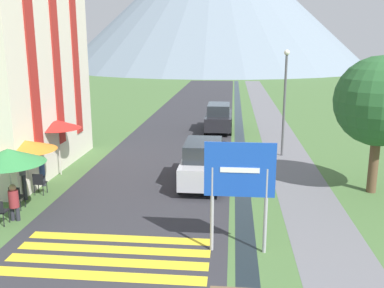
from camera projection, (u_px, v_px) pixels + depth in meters
The scene contains 18 objects.
ground_plane at pixel (220, 136), 26.65m from camera, with size 160.00×160.00×0.00m, color #476B38.
road at pixel (195, 111), 36.57m from camera, with size 6.40×60.00×0.01m.
footpath at pixel (267, 112), 36.00m from camera, with size 2.20×60.00×0.01m.
drainage_channel at pixel (238, 111), 36.23m from camera, with size 0.60×60.00×0.00m.
crosswalk_marking at pixel (110, 255), 11.65m from camera, with size 5.44×2.54×0.01m.
road_sign at pixel (240, 180), 11.42m from camera, with size 1.90×0.11×3.12m.
parked_car_near at pixel (203, 162), 17.42m from camera, with size 1.78×4.15×1.82m.
parked_car_far at pixel (219, 117), 27.92m from camera, with size 1.74×4.33×1.82m.
cafe_chair_middle at pixel (39, 182), 16.22m from camera, with size 0.40×0.40×0.85m.
cafe_chair_near_left at pixel (16, 196), 14.75m from camera, with size 0.40×0.40×0.85m.
cafe_umbrella_front_green at pixel (8, 156), 13.70m from camera, with size 2.34×2.34×2.36m.
cafe_umbrella_middle_orange at pixel (25, 145), 15.83m from camera, with size 2.29×2.29×2.15m.
cafe_umbrella_rear_red at pixel (58, 124), 18.33m from camera, with size 1.99×1.99×2.43m.
person_seated_far at pixel (14, 201), 13.82m from camera, with size 0.32×0.32×1.24m.
person_standing_terrace at pixel (21, 173), 15.60m from camera, with size 0.32×0.32×1.75m.
person_seated_near at pixel (41, 170), 17.19m from camera, with size 0.32×0.32×1.22m.
streetlamp at pixel (285, 94), 21.31m from camera, with size 0.28×0.28×5.34m.
tree_by_path at pixel (380, 102), 15.84m from camera, with size 3.36×3.36×5.23m.
Camera 1 is at (0.74, -6.10, 5.65)m, focal length 40.00 mm.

